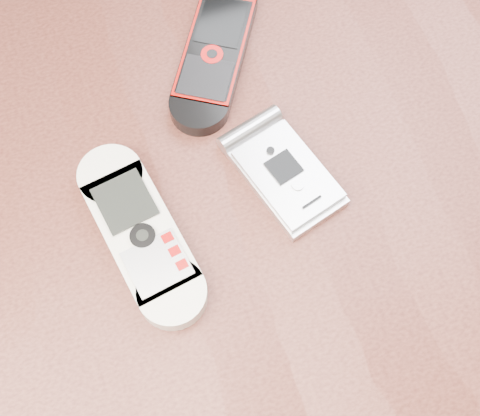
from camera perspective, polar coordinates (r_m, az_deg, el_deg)
The scene contains 5 objects.
ground at distance 1.26m, azimuth -0.22°, elevation -13.69°, with size 4.00×4.00×0.00m, color #472B19.
table at distance 0.63m, azimuth -0.43°, elevation -4.23°, with size 1.20×0.80×0.75m.
nokia_white at distance 0.52m, azimuth -8.48°, elevation -2.14°, with size 0.05×0.16×0.02m, color silver.
nokia_black_red at distance 0.60m, azimuth -2.14°, elevation 13.29°, with size 0.05×0.17×0.02m, color black.
motorola_razr at distance 0.54m, azimuth 3.89°, elevation 2.94°, with size 0.06×0.11×0.02m, color silver.
Camera 1 is at (-0.06, -0.19, 1.24)m, focal length 50.00 mm.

